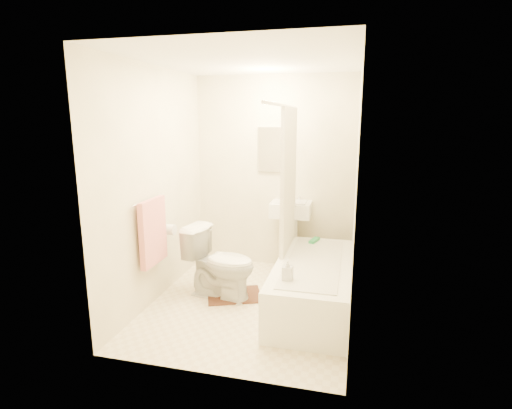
% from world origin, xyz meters
% --- Properties ---
extents(floor, '(2.40, 2.40, 0.00)m').
position_xyz_m(floor, '(0.00, 0.00, 0.00)').
color(floor, beige).
rests_on(floor, ground).
extents(ceiling, '(2.40, 2.40, 0.00)m').
position_xyz_m(ceiling, '(0.00, 0.00, 2.40)').
color(ceiling, white).
rests_on(ceiling, ground).
extents(wall_back, '(2.00, 0.02, 2.40)m').
position_xyz_m(wall_back, '(0.00, 1.20, 1.20)').
color(wall_back, beige).
rests_on(wall_back, ground).
extents(wall_left, '(0.02, 2.40, 2.40)m').
position_xyz_m(wall_left, '(-1.00, 0.00, 1.20)').
color(wall_left, beige).
rests_on(wall_left, ground).
extents(wall_right, '(0.02, 2.40, 2.40)m').
position_xyz_m(wall_right, '(1.00, 0.00, 1.20)').
color(wall_right, beige).
rests_on(wall_right, ground).
extents(mirror, '(0.40, 0.03, 0.55)m').
position_xyz_m(mirror, '(0.00, 1.18, 1.50)').
color(mirror, white).
rests_on(mirror, wall_back).
extents(curtain_rod, '(0.03, 1.70, 0.03)m').
position_xyz_m(curtain_rod, '(0.30, 0.10, 2.00)').
color(curtain_rod, silver).
rests_on(curtain_rod, wall_back).
extents(shower_curtain, '(0.04, 0.80, 1.55)m').
position_xyz_m(shower_curtain, '(0.30, 0.50, 1.22)').
color(shower_curtain, silver).
rests_on(shower_curtain, curtain_rod).
extents(towel_bar, '(0.02, 0.60, 0.02)m').
position_xyz_m(towel_bar, '(-0.96, -0.25, 1.10)').
color(towel_bar, silver).
rests_on(towel_bar, wall_left).
extents(towel, '(0.06, 0.45, 0.66)m').
position_xyz_m(towel, '(-0.93, -0.25, 0.78)').
color(towel, '#CC7266').
rests_on(towel, towel_bar).
extents(toilet_paper, '(0.11, 0.12, 0.12)m').
position_xyz_m(toilet_paper, '(-0.93, 0.12, 0.70)').
color(toilet_paper, white).
rests_on(toilet_paper, wall_left).
extents(toilet, '(0.83, 0.55, 0.75)m').
position_xyz_m(toilet, '(-0.35, 0.10, 0.37)').
color(toilet, silver).
rests_on(toilet, floor).
extents(sink, '(0.49, 0.39, 0.95)m').
position_xyz_m(sink, '(0.25, 1.06, 0.48)').
color(sink, white).
rests_on(sink, floor).
extents(bathtub, '(0.73, 1.68, 0.47)m').
position_xyz_m(bathtub, '(0.63, 0.10, 0.24)').
color(bathtub, white).
rests_on(bathtub, floor).
extents(bath_mat, '(0.69, 0.61, 0.02)m').
position_xyz_m(bath_mat, '(-0.21, 0.13, 0.01)').
color(bath_mat, '#4C2119').
rests_on(bath_mat, floor).
extents(soap_bottle, '(0.09, 0.09, 0.20)m').
position_xyz_m(soap_bottle, '(0.45, -0.41, 0.57)').
color(soap_bottle, white).
rests_on(soap_bottle, bathtub).
extents(scrub_brush, '(0.12, 0.22, 0.04)m').
position_xyz_m(scrub_brush, '(0.57, 0.76, 0.49)').
color(scrub_brush, green).
rests_on(scrub_brush, bathtub).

